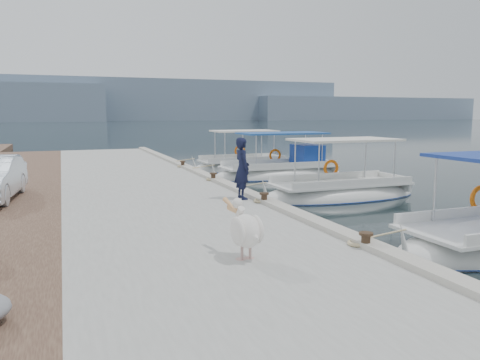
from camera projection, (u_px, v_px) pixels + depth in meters
name	position (u px, v px, depth m)	size (l,w,h in m)	color
ground	(298.00, 231.00, 12.72)	(400.00, 400.00, 0.00)	black
concrete_quay	(154.00, 198.00, 16.26)	(6.00, 40.00, 0.50)	#959690
quay_curb	(229.00, 185.00, 17.19)	(0.44, 40.00, 0.12)	#A6A294
distant_hills	(145.00, 103.00, 208.49)	(330.00, 60.00, 18.00)	slate
fishing_caique_c	(340.00, 195.00, 17.62)	(6.42, 2.41, 2.83)	silver
fishing_caique_d	(281.00, 173.00, 23.31)	(7.09, 2.33, 2.83)	silver
fishing_caique_e	(242.00, 168.00, 26.20)	(5.76, 2.34, 2.83)	silver
mooring_bollards	(264.00, 197.00, 13.89)	(0.28, 20.28, 0.33)	black
pelican	(245.00, 229.00, 8.56)	(0.53, 1.39, 1.08)	tan
fisherman	(242.00, 168.00, 14.55)	(0.70, 0.46, 1.93)	black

